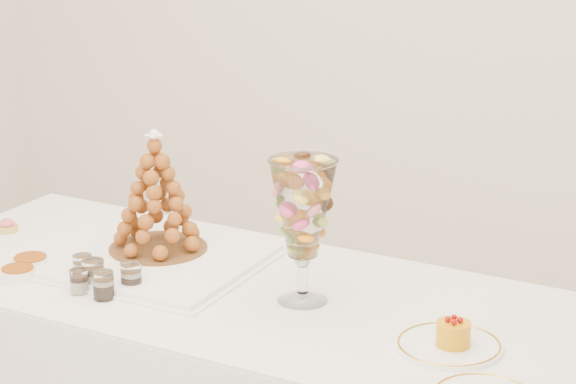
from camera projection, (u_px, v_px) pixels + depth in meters
The scene contains 13 objects.
lace_tray at pixel (136, 257), 3.08m from camera, with size 0.66×0.49×0.02m, color white.
macaron_vase at pixel (303, 210), 2.75m from camera, with size 0.17×0.17×0.37m.
cake_plate at pixel (449, 346), 2.55m from camera, with size 0.24×0.24×0.01m, color white.
pink_tart at pixel (7, 226), 3.31m from camera, with size 0.06×0.06×0.04m.
verrine_a at pixel (83, 268), 2.94m from camera, with size 0.05×0.05×0.07m, color white.
verrine_b at pixel (93, 274), 2.88m from camera, with size 0.06×0.06×0.08m, color white.
verrine_c at pixel (131, 277), 2.87m from camera, with size 0.05×0.05×0.07m, color white.
verrine_d at pixel (79, 281), 2.85m from camera, with size 0.05×0.05×0.06m, color white.
verrine_e at pixel (104, 285), 2.82m from camera, with size 0.05×0.05×0.07m, color white.
ramekin_back at pixel (31, 263), 3.02m from camera, with size 0.10×0.10×0.03m, color white.
ramekin_front at pixel (18, 274), 2.95m from camera, with size 0.09×0.09×0.03m, color white.
croquembouche at pixel (156, 192), 3.06m from camera, with size 0.27×0.27×0.34m.
mousse_cake at pixel (453, 333), 2.53m from camera, with size 0.08×0.08×0.07m.
Camera 1 is at (1.26, -2.23, 1.86)m, focal length 70.00 mm.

